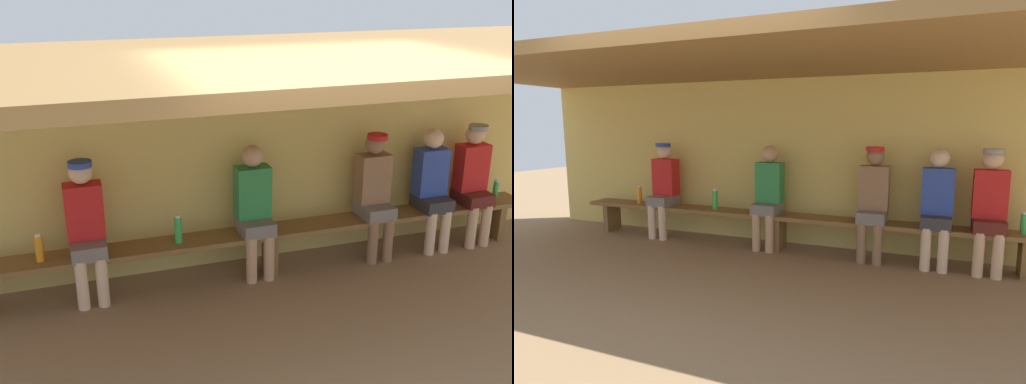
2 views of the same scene
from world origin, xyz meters
TOP-DOWN VIEW (x-y plane):
  - ground_plane at (0.00, 0.00)m, footprint 24.00×24.00m
  - back_wall at (0.00, 2.00)m, footprint 8.00×0.20m
  - dugout_roof at (0.00, 0.70)m, footprint 8.00×2.80m
  - bench at (0.00, 1.55)m, footprint 6.00×0.36m
  - player_in_blue at (-1.78, 1.55)m, footprint 0.34×0.42m
  - player_leftmost at (1.87, 1.55)m, footprint 0.34×0.42m
  - player_near_post at (2.39, 1.55)m, footprint 0.34×0.42m
  - player_in_red at (-0.16, 1.55)m, footprint 0.34×0.42m
  - player_in_white at (1.17, 1.55)m, footprint 0.34×0.42m
  - water_bottle_orange at (2.72, 1.56)m, footprint 0.06×0.06m
  - water_bottle_green at (-2.20, 1.53)m, footprint 0.07×0.07m
  - water_bottle_blue at (-0.94, 1.54)m, footprint 0.07×0.07m

SIDE VIEW (x-z plane):
  - ground_plane at x=0.00m, z-range 0.00..0.00m
  - bench at x=0.00m, z-range 0.16..0.62m
  - water_bottle_orange at x=2.72m, z-range 0.45..0.69m
  - water_bottle_green at x=-2.20m, z-range 0.45..0.72m
  - water_bottle_blue at x=-0.94m, z-range 0.45..0.73m
  - player_leftmost at x=1.87m, z-range 0.06..1.40m
  - player_in_red at x=-0.16m, z-range 0.06..1.40m
  - player_in_blue at x=-1.78m, z-range 0.07..1.42m
  - player_near_post at x=2.39m, z-range 0.07..1.42m
  - player_in_white at x=1.17m, z-range 0.07..1.42m
  - back_wall at x=0.00m, z-range 0.00..2.20m
  - dugout_roof at x=0.00m, z-range 2.20..2.32m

